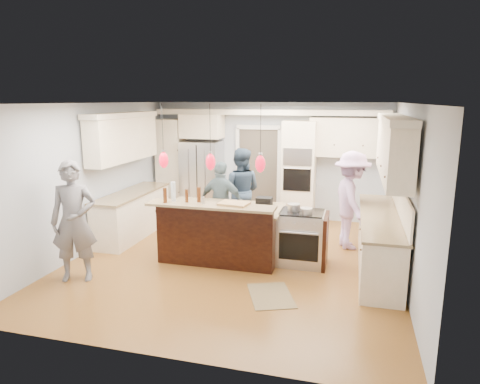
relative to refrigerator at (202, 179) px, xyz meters
The scene contains 23 objects.
ground_plane 3.19m from the refrigerator, 59.58° to the right, with size 6.00×6.00×0.00m, color #A46E2D.
room_shell 3.20m from the refrigerator, 59.58° to the right, with size 5.54×6.04×2.72m.
refrigerator is the anchor object (origin of this frame).
oven_column 2.31m from the refrigerator, ahead, with size 0.72×0.69×2.30m.
back_upper_cabinets 1.12m from the refrigerator, ahead, with size 5.30×0.61×2.54m.
right_counter_run 4.63m from the refrigerator, 30.36° to the right, with size 0.64×3.10×2.51m.
left_cabinets 2.05m from the refrigerator, 115.94° to the right, with size 0.64×2.30×2.51m.
kitchen_island 2.91m from the refrigerator, 63.10° to the right, with size 2.10×1.46×1.12m.
island_range 3.71m from the refrigerator, 42.59° to the right, with size 0.82×0.71×0.92m.
pendant_lights 3.53m from the refrigerator, 67.57° to the right, with size 1.75×0.15×1.03m.
person_bar_end 4.10m from the refrigerator, 98.45° to the right, with size 0.68×0.45×1.88m, color slate.
person_far_left 1.61m from the refrigerator, 40.37° to the right, with size 0.87×0.68×1.79m, color #293B4F.
person_far_right 2.08m from the refrigerator, 59.60° to the right, with size 0.94×0.39×1.60m, color #4D646C.
person_range_side 3.76m from the refrigerator, 22.46° to the right, with size 1.19×0.68×1.84m, color #B38FC1.
floor_rug 4.65m from the refrigerator, 57.83° to the right, with size 0.58×0.85×0.01m, color olive.
water_bottle 3.21m from the refrigerator, 78.45° to the right, with size 0.08×0.08×0.32m, color silver.
beer_bottle_a 3.27m from the refrigerator, 74.39° to the right, with size 0.05×0.05×0.21m, color #4A230D.
beer_bottle_b 3.33m from the refrigerator, 80.39° to the right, with size 0.06×0.06×0.25m, color #4A230D.
beer_bottle_c 3.28m from the refrigerator, 70.91° to the right, with size 0.06×0.06×0.25m, color #4A230D.
drink_can 3.37m from the refrigerator, 69.72° to the right, with size 0.06×0.06×0.11m, color #B7B7BC.
cutting_board 3.53m from the refrigerator, 61.77° to the right, with size 0.46×0.33×0.04m, color tan.
pot_large 3.56m from the refrigerator, 44.38° to the right, with size 0.21×0.21×0.12m, color #B7B7BC.
pot_small 3.82m from the refrigerator, 43.57° to the right, with size 0.20×0.20×0.10m, color #B7B7BC.
Camera 1 is at (1.92, -6.82, 2.76)m, focal length 32.00 mm.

